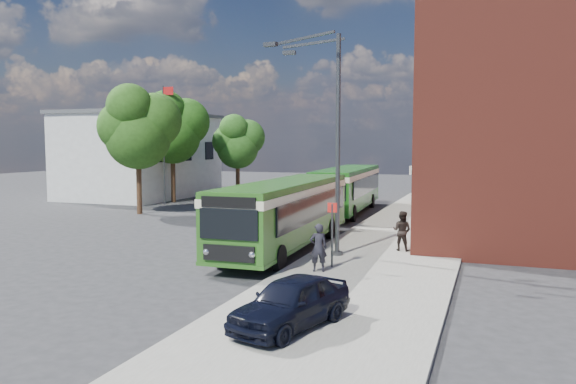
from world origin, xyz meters
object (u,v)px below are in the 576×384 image
at_px(street_lamp, 329,141).
at_px(parked_car, 291,302).
at_px(bus_rear, 347,186).
at_px(bus_front, 286,208).

distance_m(street_lamp, parked_car, 10.06).
bearing_deg(bus_rear, street_lamp, -78.70).
bearing_deg(parked_car, bus_front, 127.36).
height_order(bus_front, bus_rear, same).
relative_size(street_lamp, bus_rear, 0.72).
relative_size(street_lamp, bus_front, 0.72).
distance_m(street_lamp, bus_rear, 15.54).
bearing_deg(bus_rear, parked_car, -79.08).
distance_m(street_lamp, bus_front, 3.96).
distance_m(bus_rear, parked_car, 24.51).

